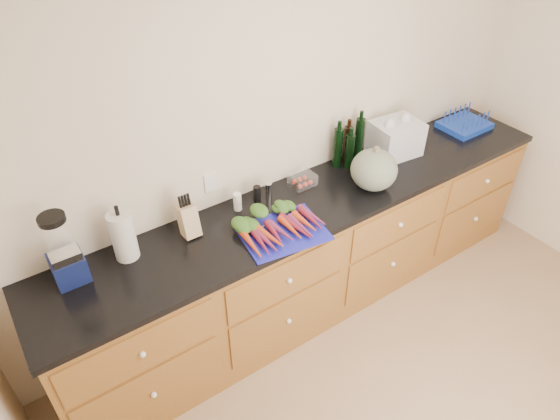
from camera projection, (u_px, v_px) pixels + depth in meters
wall_back at (290, 126)px, 3.16m from camera, size 4.10×0.05×2.60m
cabinets at (316, 254)px, 3.46m from camera, size 3.60×0.64×0.90m
countertop at (318, 200)px, 3.18m from camera, size 3.64×0.62×0.04m
cutting_board at (283, 232)px, 2.89m from camera, size 0.53×0.43×0.01m
carrots at (278, 224)px, 2.89m from camera, size 0.47×0.34×0.07m
squash at (374, 170)px, 3.17m from camera, size 0.30×0.30×0.27m
blender_appliance at (64, 253)px, 2.49m from camera, size 0.16×0.16×0.41m
paper_towel at (123, 236)px, 2.65m from camera, size 0.13×0.13×0.29m
knife_block at (188, 220)px, 2.83m from camera, size 0.10×0.10×0.19m
grinder_salt at (238, 202)px, 3.03m from camera, size 0.05×0.05×0.12m
grinder_pepper at (257, 194)px, 3.09m from camera, size 0.05×0.05×0.11m
canister_chrome at (269, 190)px, 3.14m from camera, size 0.05×0.05×0.10m
tomato_box at (302, 180)px, 3.25m from camera, size 0.16×0.13×0.07m
bottles at (349, 145)px, 3.40m from camera, size 0.25×0.13×0.30m
grocery_bag at (395, 138)px, 3.52m from camera, size 0.36×0.30×0.24m
dish_rack at (465, 124)px, 3.86m from camera, size 0.36×0.29×0.14m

